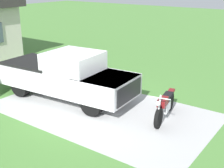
% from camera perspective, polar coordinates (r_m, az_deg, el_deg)
% --- Properties ---
extents(ground_plane, '(80.00, 80.00, 0.00)m').
position_cam_1_polar(ground_plane, '(11.02, -1.93, -4.98)').
color(ground_plane, '#487A36').
extents(driveway_pad, '(4.56, 7.84, 0.01)m').
position_cam_1_polar(driveway_pad, '(11.02, -1.93, -4.96)').
color(driveway_pad, '#A7A7A7').
rests_on(driveway_pad, ground).
extents(motorcycle, '(2.19, 0.81, 1.09)m').
position_cam_1_polar(motorcycle, '(10.40, 9.88, -3.98)').
color(motorcycle, black).
rests_on(motorcycle, ground).
extents(pickup_truck, '(2.41, 5.75, 1.90)m').
position_cam_1_polar(pickup_truck, '(12.00, -8.80, 1.73)').
color(pickup_truck, black).
rests_on(pickup_truck, ground).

